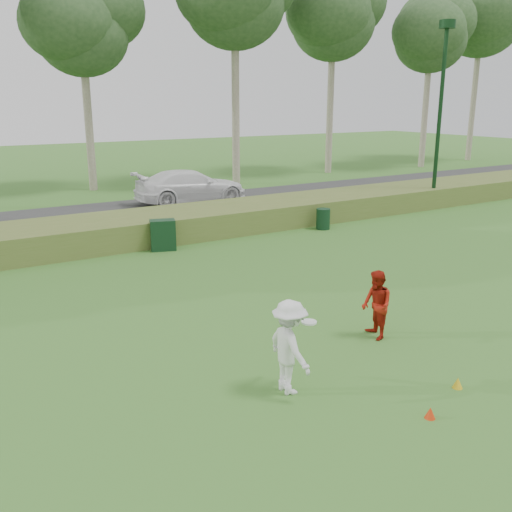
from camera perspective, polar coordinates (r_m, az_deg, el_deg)
ground at (r=11.00m, az=11.21°, el=-11.34°), size 120.00×120.00×0.00m
reed_strip at (r=20.76m, az=-11.66°, el=2.76°), size 80.00×3.00×0.90m
park_road at (r=25.51m, az=-15.52°, el=3.89°), size 80.00×6.00×0.06m
lamp_post at (r=27.60m, az=18.15°, el=16.17°), size 0.70×0.70×8.18m
tree_4 at (r=33.01m, az=-17.09°, el=21.26°), size 6.24×6.24×11.50m
tree_6 at (r=39.97m, az=7.73°, el=22.80°), size 7.02×7.02×13.50m
tree_7 at (r=44.62m, az=17.11°, el=20.54°), size 6.50×6.50×12.50m
tree_8 at (r=51.04m, az=21.66°, el=21.57°), size 8.06×8.06×15.00m
player_white at (r=9.82m, az=3.38°, el=-9.07°), size 0.87×1.10×1.66m
player_red at (r=12.24m, az=11.96°, el=-4.82°), size 0.73×0.84×1.47m
cone_orange at (r=9.77m, az=17.02°, el=-14.77°), size 0.17×0.17×0.19m
cone_yellow at (r=10.82m, az=19.52°, el=-11.86°), size 0.18×0.18×0.20m
utility_cabinet at (r=19.26m, az=-9.29°, el=2.08°), size 0.94×0.74×1.03m
trash_bin at (r=22.29m, az=6.73°, el=3.71°), size 0.60×0.60×0.80m
car_right at (r=27.72m, az=-6.52°, el=6.94°), size 5.56×2.67×1.56m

